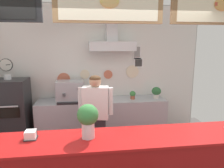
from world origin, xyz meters
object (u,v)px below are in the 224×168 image
basil_vase (88,119)px  napkin_holder (31,135)px  potted_basil (84,94)px  espresso_machine (71,91)px  potted_thyme (156,92)px  shop_worker (96,117)px  pizza_oven (11,113)px  potted_sage (133,95)px  potted_oregano (100,94)px

basil_vase → napkin_holder: size_ratio=2.72×
potted_basil → espresso_machine: bearing=178.3°
basil_vase → espresso_machine: bearing=98.9°
potted_thyme → basil_vase: (-1.57, -2.10, 0.20)m
shop_worker → napkin_holder: size_ratio=10.64×
potted_thyme → pizza_oven: bearing=-178.3°
potted_basil → pizza_oven: bearing=-176.4°
potted_sage → potted_thyme: potted_thyme is taller
potted_basil → basil_vase: 2.11m
espresso_machine → potted_thyme: (1.90, -0.01, -0.07)m
shop_worker → potted_sage: (0.88, 0.95, 0.14)m
pizza_oven → potted_oregano: (1.85, 0.10, 0.32)m
espresso_machine → napkin_holder: espresso_machine is taller
potted_oregano → basil_vase: size_ratio=0.56×
pizza_oven → potted_sage: bearing=2.1°
pizza_oven → basil_vase: 2.59m
potted_thyme → potted_basil: 1.61m
potted_sage → napkin_holder: 2.65m
potted_thyme → napkin_holder: 3.03m
potted_oregano → potted_thyme: size_ratio=0.88×
pizza_oven → espresso_machine: (1.21, 0.10, 0.41)m
shop_worker → potted_basil: 0.99m
potted_sage → potted_thyme: bearing=-0.3°
basil_vase → napkin_holder: basil_vase is taller
napkin_holder → shop_worker: bearing=53.4°
pizza_oven → espresso_machine: bearing=4.9°
potted_basil → potted_sage: bearing=-0.1°
shop_worker → basil_vase: shop_worker is taller
potted_basil → potted_thyme: bearing=-0.2°
pizza_oven → potted_sage: pizza_oven is taller
espresso_machine → potted_basil: size_ratio=2.26×
potted_thyme → napkin_holder: potted_thyme is taller
espresso_machine → potted_basil: bearing=-1.7°
potted_oregano → basil_vase: basil_vase is taller
potted_oregano → potted_thyme: bearing=-0.6°
espresso_machine → basil_vase: (0.33, -2.11, 0.13)m
potted_sage → potted_basil: bearing=179.9°
espresso_machine → potted_basil: (0.29, -0.01, -0.07)m
basil_vase → napkin_holder: bearing=175.2°
shop_worker → espresso_machine: shop_worker is taller
pizza_oven → potted_basil: (1.50, 0.09, 0.33)m
shop_worker → potted_basil: shop_worker is taller
pizza_oven → shop_worker: bearing=-26.8°
espresso_machine → potted_sage: bearing=-0.4°
espresso_machine → napkin_holder: 2.08m
shop_worker → potted_sage: size_ratio=8.73×
espresso_machine → napkin_holder: (-0.33, -2.06, -0.05)m
shop_worker → potted_thyme: size_ratio=6.14×
potted_oregano → napkin_holder: size_ratio=1.52×
shop_worker → napkin_holder: (-0.81, -1.09, 0.21)m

